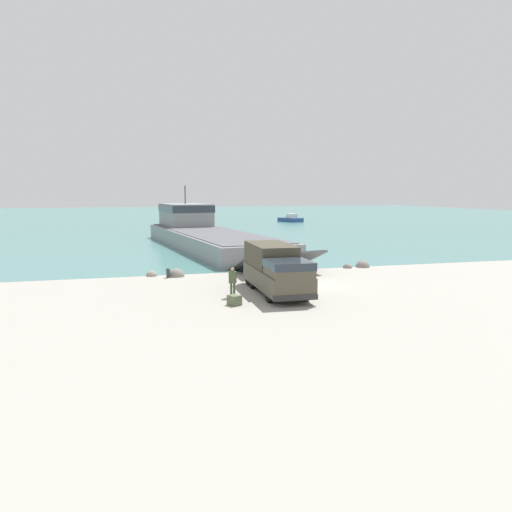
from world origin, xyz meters
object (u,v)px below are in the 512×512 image
(mooring_bollard, at_px, (168,273))
(soldier_on_ramp, at_px, (233,280))
(landing_craft, at_px, (202,232))
(military_truck, at_px, (276,269))
(cargo_crate, at_px, (234,300))
(moored_boat_a, at_px, (291,219))

(mooring_bollard, bearing_deg, soldier_on_ramp, -69.19)
(landing_craft, height_order, mooring_bollard, landing_craft)
(military_truck, distance_m, soldier_on_ramp, 3.03)
(soldier_on_ramp, bearing_deg, cargo_crate, -167.40)
(military_truck, height_order, cargo_crate, military_truck)
(landing_craft, relative_size, soldier_on_ramp, 20.65)
(military_truck, bearing_deg, landing_craft, -178.26)
(moored_boat_a, distance_m, cargo_crate, 79.91)
(mooring_bollard, bearing_deg, military_truck, -51.25)
(soldier_on_ramp, xyz_separation_m, moored_boat_a, (29.16, 72.21, -0.47))
(cargo_crate, bearing_deg, landing_craft, 83.81)
(military_truck, distance_m, mooring_bollard, 9.64)
(soldier_on_ramp, relative_size, mooring_bollard, 2.50)
(military_truck, bearing_deg, soldier_on_ramp, -76.33)
(moored_boat_a, xyz_separation_m, cargo_crate, (-29.53, -74.25, -0.31))
(landing_craft, distance_m, moored_boat_a, 49.89)
(military_truck, distance_m, moored_boat_a, 76.27)
(moored_boat_a, xyz_separation_m, mooring_bollard, (-32.23, -64.15, -0.19))
(moored_boat_a, bearing_deg, mooring_bollard, -139.85)
(moored_boat_a, relative_size, cargo_crate, 8.76)
(soldier_on_ramp, height_order, cargo_crate, soldier_on_ramp)
(soldier_on_ramp, xyz_separation_m, mooring_bollard, (-3.07, 8.07, -0.67))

